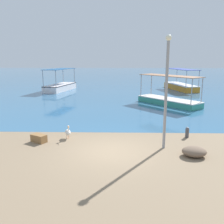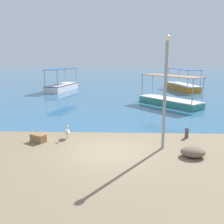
# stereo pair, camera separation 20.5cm
# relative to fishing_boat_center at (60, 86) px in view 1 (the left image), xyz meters

# --- Properties ---
(ground) EXTENTS (120.00, 120.00, 0.00)m
(ground) POSITION_rel_fishing_boat_center_xyz_m (7.47, -22.01, -0.59)
(ground) COLOR #867055
(harbor_water) EXTENTS (110.00, 90.00, 0.00)m
(harbor_water) POSITION_rel_fishing_boat_center_xyz_m (7.47, 25.99, -0.59)
(harbor_water) COLOR #35678F
(harbor_water) RESTS_ON ground
(fishing_boat_center) EXTENTS (3.39, 6.58, 2.89)m
(fishing_boat_center) POSITION_rel_fishing_boat_center_xyz_m (0.00, 0.00, 0.00)
(fishing_boat_center) COLOR white
(fishing_boat_center) RESTS_ON harbor_water
(fishing_boat_near_left) EXTENTS (3.41, 7.25, 2.84)m
(fishing_boat_near_left) POSITION_rel_fishing_boat_center_xyz_m (16.47, 1.36, -0.02)
(fishing_boat_near_left) COLOR orange
(fishing_boat_near_left) RESTS_ON harbor_water
(fishing_boat_far_right) EXTENTS (5.52, 6.13, 2.75)m
(fishing_boat_far_right) POSITION_rel_fishing_boat_center_xyz_m (12.62, -9.88, -0.08)
(fishing_boat_far_right) COLOR teal
(fishing_boat_far_right) RESTS_ON harbor_water
(pelican) EXTENTS (0.49, 0.76, 0.80)m
(pelican) POSITION_rel_fishing_boat_center_xyz_m (5.06, -20.20, -0.21)
(pelican) COLOR #E0997A
(pelican) RESTS_ON ground
(lamp_post) EXTENTS (0.28, 0.28, 5.43)m
(lamp_post) POSITION_rel_fishing_boat_center_xyz_m (10.12, -21.51, 2.48)
(lamp_post) COLOR gray
(lamp_post) RESTS_ON ground
(mooring_bollard) EXTENTS (0.21, 0.21, 0.59)m
(mooring_bollard) POSITION_rel_fishing_boat_center_xyz_m (11.73, -19.81, -0.27)
(mooring_bollard) COLOR #47474C
(mooring_bollard) RESTS_ON ground
(net_pile) EXTENTS (1.11, 0.95, 0.45)m
(net_pile) POSITION_rel_fishing_boat_center_xyz_m (11.32, -22.56, -0.36)
(net_pile) COLOR #745E4B
(net_pile) RESTS_ON ground
(cargo_crate) EXTENTS (0.94, 0.80, 0.41)m
(cargo_crate) POSITION_rel_fishing_boat_center_xyz_m (3.63, -20.82, -0.38)
(cargo_crate) COLOR olive
(cargo_crate) RESTS_ON ground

